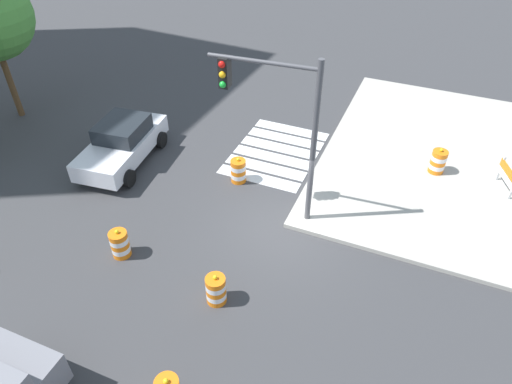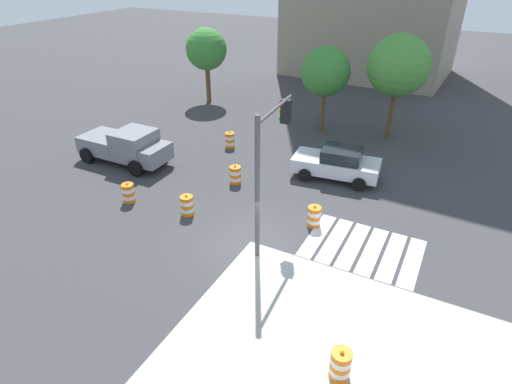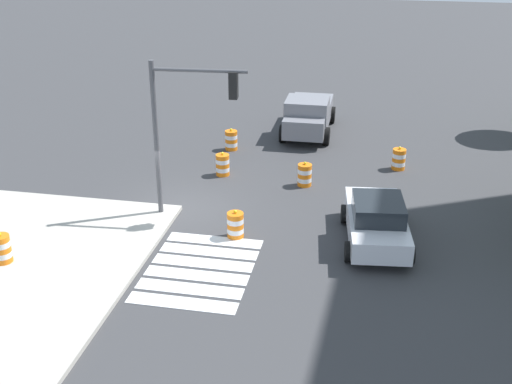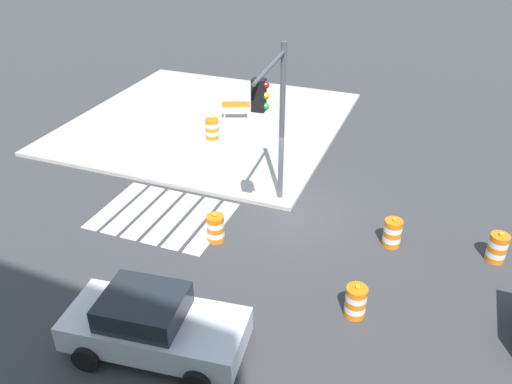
{
  "view_description": "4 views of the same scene",
  "coord_description": "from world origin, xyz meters",
  "px_view_note": "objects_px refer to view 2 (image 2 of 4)",
  "views": [
    {
      "loc": [
        -10.6,
        -3.5,
        10.47
      ],
      "look_at": [
        0.32,
        1.12,
        0.91
      ],
      "focal_mm": 32.51,
      "sensor_mm": 36.0,
      "label": 1
    },
    {
      "loc": [
        6.37,
        -11.83,
        10.1
      ],
      "look_at": [
        -0.31,
        1.07,
        1.78
      ],
      "focal_mm": 29.6,
      "sensor_mm": 36.0,
      "label": 2
    },
    {
      "loc": [
        20.35,
        6.77,
        10.27
      ],
      "look_at": [
        0.35,
        2.86,
        1.11
      ],
      "focal_mm": 44.83,
      "sensor_mm": 36.0,
      "label": 3
    },
    {
      "loc": [
        -4.32,
        14.66,
        9.83
      ],
      "look_at": [
        0.81,
        1.24,
        1.31
      ],
      "focal_mm": 36.83,
      "sensor_mm": 36.0,
      "label": 4
    }
  ],
  "objects_px": {
    "street_tree_streetside_near": "(206,50)",
    "traffic_barrel_median_near": "(235,175)",
    "traffic_barrel_crosswalk_end": "(314,216)",
    "traffic_barrel_far_curb": "(129,193)",
    "traffic_barrel_on_sidewalk": "(340,364)",
    "street_tree_streetside_far": "(399,66)",
    "traffic_light_pole": "(270,152)",
    "street_tree_streetside_mid": "(326,72)",
    "traffic_barrel_near_corner": "(187,205)",
    "traffic_barrel_median_far": "(230,140)",
    "sports_car": "(337,163)",
    "pickup_truck": "(127,146)"
  },
  "relations": [
    {
      "from": "street_tree_streetside_near",
      "to": "traffic_barrel_median_near",
      "type": "bearing_deg",
      "value": -51.53
    },
    {
      "from": "traffic_barrel_crosswalk_end",
      "to": "street_tree_streetside_near",
      "type": "height_order",
      "value": "street_tree_streetside_near"
    },
    {
      "from": "traffic_barrel_median_near",
      "to": "traffic_barrel_far_curb",
      "type": "xyz_separation_m",
      "value": [
        -3.46,
        -3.81,
        0.0
      ]
    },
    {
      "from": "traffic_barrel_on_sidewalk",
      "to": "street_tree_streetside_far",
      "type": "bearing_deg",
      "value": 98.25
    },
    {
      "from": "traffic_barrel_crosswalk_end",
      "to": "traffic_light_pole",
      "type": "distance_m",
      "value": 4.12
    },
    {
      "from": "traffic_light_pole",
      "to": "street_tree_streetside_mid",
      "type": "distance_m",
      "value": 12.45
    },
    {
      "from": "street_tree_streetside_far",
      "to": "traffic_barrel_near_corner",
      "type": "bearing_deg",
      "value": -114.56
    },
    {
      "from": "street_tree_streetside_mid",
      "to": "street_tree_streetside_far",
      "type": "relative_size",
      "value": 0.85
    },
    {
      "from": "traffic_barrel_median_far",
      "to": "street_tree_streetside_far",
      "type": "height_order",
      "value": "street_tree_streetside_far"
    },
    {
      "from": "traffic_barrel_on_sidewalk",
      "to": "sports_car",
      "type": "bearing_deg",
      "value": 108.37
    },
    {
      "from": "traffic_barrel_crosswalk_end",
      "to": "traffic_barrel_median_far",
      "type": "height_order",
      "value": "same"
    },
    {
      "from": "traffic_barrel_far_curb",
      "to": "traffic_light_pole",
      "type": "xyz_separation_m",
      "value": [
        7.04,
        0.18,
        3.46
      ]
    },
    {
      "from": "traffic_barrel_crosswalk_end",
      "to": "street_tree_streetside_near",
      "type": "xyz_separation_m",
      "value": [
        -13.24,
        12.37,
        3.39
      ]
    },
    {
      "from": "traffic_barrel_near_corner",
      "to": "traffic_barrel_median_far",
      "type": "xyz_separation_m",
      "value": [
        -2.06,
        7.18,
        0.0
      ]
    },
    {
      "from": "pickup_truck",
      "to": "traffic_barrel_crosswalk_end",
      "type": "relative_size",
      "value": 5.06
    },
    {
      "from": "traffic_barrel_far_curb",
      "to": "street_tree_streetside_far",
      "type": "distance_m",
      "value": 16.41
    },
    {
      "from": "traffic_barrel_crosswalk_end",
      "to": "traffic_barrel_median_near",
      "type": "xyz_separation_m",
      "value": [
        -4.8,
        1.75,
        0.0
      ]
    },
    {
      "from": "traffic_barrel_median_near",
      "to": "traffic_barrel_median_far",
      "type": "relative_size",
      "value": 1.0
    },
    {
      "from": "street_tree_streetside_near",
      "to": "traffic_barrel_far_curb",
      "type": "bearing_deg",
      "value": -70.98
    },
    {
      "from": "traffic_light_pole",
      "to": "street_tree_streetside_far",
      "type": "xyz_separation_m",
      "value": [
        1.87,
        13.02,
        0.5
      ]
    },
    {
      "from": "sports_car",
      "to": "street_tree_streetside_mid",
      "type": "bearing_deg",
      "value": 116.63
    },
    {
      "from": "traffic_barrel_median_far",
      "to": "street_tree_streetside_mid",
      "type": "bearing_deg",
      "value": 51.68
    },
    {
      "from": "street_tree_streetside_near",
      "to": "street_tree_streetside_mid",
      "type": "bearing_deg",
      "value": -11.45
    },
    {
      "from": "traffic_barrel_median_far",
      "to": "traffic_light_pole",
      "type": "relative_size",
      "value": 0.19
    },
    {
      "from": "traffic_barrel_on_sidewalk",
      "to": "street_tree_streetside_mid",
      "type": "height_order",
      "value": "street_tree_streetside_mid"
    },
    {
      "from": "traffic_barrel_near_corner",
      "to": "traffic_barrel_crosswalk_end",
      "type": "distance_m",
      "value": 5.51
    },
    {
      "from": "street_tree_streetside_mid",
      "to": "traffic_barrel_median_far",
      "type": "bearing_deg",
      "value": -128.32
    },
    {
      "from": "traffic_barrel_near_corner",
      "to": "pickup_truck",
      "type": "bearing_deg",
      "value": 154.25
    },
    {
      "from": "traffic_barrel_far_curb",
      "to": "traffic_barrel_median_far",
      "type": "bearing_deg",
      "value": 82.66
    },
    {
      "from": "sports_car",
      "to": "traffic_barrel_median_far",
      "type": "xyz_separation_m",
      "value": [
        -6.77,
        0.81,
        -0.36
      ]
    },
    {
      "from": "traffic_barrel_crosswalk_end",
      "to": "street_tree_streetside_far",
      "type": "relative_size",
      "value": 0.16
    },
    {
      "from": "traffic_barrel_median_near",
      "to": "traffic_barrel_far_curb",
      "type": "distance_m",
      "value": 5.15
    },
    {
      "from": "traffic_barrel_median_near",
      "to": "street_tree_streetside_mid",
      "type": "height_order",
      "value": "street_tree_streetside_mid"
    },
    {
      "from": "traffic_barrel_median_far",
      "to": "traffic_light_pole",
      "type": "bearing_deg",
      "value": -50.37
    },
    {
      "from": "traffic_light_pole",
      "to": "sports_car",
      "type": "bearing_deg",
      "value": 83.94
    },
    {
      "from": "traffic_barrel_median_far",
      "to": "traffic_light_pole",
      "type": "xyz_separation_m",
      "value": [
        6.07,
        -7.33,
        3.46
      ]
    },
    {
      "from": "traffic_barrel_median_far",
      "to": "traffic_barrel_far_curb",
      "type": "distance_m",
      "value": 7.58
    },
    {
      "from": "sports_car",
      "to": "pickup_truck",
      "type": "distance_m",
      "value": 11.17
    },
    {
      "from": "traffic_barrel_near_corner",
      "to": "traffic_barrel_crosswalk_end",
      "type": "bearing_deg",
      "value": 18.27
    },
    {
      "from": "pickup_truck",
      "to": "traffic_barrel_crosswalk_end",
      "type": "distance_m",
      "value": 11.19
    },
    {
      "from": "street_tree_streetside_far",
      "to": "street_tree_streetside_near",
      "type": "bearing_deg",
      "value": 174.92
    },
    {
      "from": "traffic_barrel_median_near",
      "to": "street_tree_streetside_far",
      "type": "distance_m",
      "value": 11.55
    },
    {
      "from": "traffic_barrel_far_curb",
      "to": "street_tree_streetside_far",
      "type": "bearing_deg",
      "value": 55.98
    },
    {
      "from": "traffic_barrel_median_far",
      "to": "traffic_light_pole",
      "type": "distance_m",
      "value": 10.13
    },
    {
      "from": "traffic_barrel_median_far",
      "to": "traffic_barrel_on_sidewalk",
      "type": "relative_size",
      "value": 1.0
    },
    {
      "from": "sports_car",
      "to": "traffic_barrel_on_sidewalk",
      "type": "height_order",
      "value": "sports_car"
    },
    {
      "from": "traffic_barrel_median_near",
      "to": "street_tree_streetside_far",
      "type": "xyz_separation_m",
      "value": [
        5.45,
        9.39,
        3.96
      ]
    },
    {
      "from": "sports_car",
      "to": "traffic_barrel_crosswalk_end",
      "type": "bearing_deg",
      "value": -83.5
    },
    {
      "from": "street_tree_streetside_far",
      "to": "traffic_barrel_median_far",
      "type": "bearing_deg",
      "value": -144.41
    },
    {
      "from": "traffic_barrel_median_near",
      "to": "traffic_barrel_near_corner",
      "type": "bearing_deg",
      "value": -97.08
    }
  ]
}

